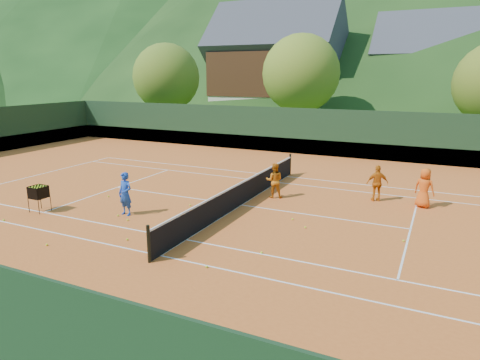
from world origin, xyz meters
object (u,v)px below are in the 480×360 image
at_px(student_a, 274,180).
at_px(chalet_left, 276,69).
at_px(student_b, 377,183).
at_px(tennis_net, 241,193).
at_px(ball_hopper, 38,193).
at_px(student_c, 424,188).
at_px(coach, 125,194).
at_px(chalet_mid, 438,76).

xyz_separation_m(student_a, chalet_left, (-10.80, 28.38, 4.88)).
xyz_separation_m(student_b, chalet_left, (-14.83, 27.04, 4.87)).
relative_size(student_b, tennis_net, 0.13).
height_order(ball_hopper, chalet_left, chalet_left).
distance_m(student_a, tennis_net, 1.82).
relative_size(student_c, chalet_left, 0.11).
height_order(coach, tennis_net, coach).
relative_size(tennis_net, chalet_left, 0.87).
relative_size(tennis_net, chalet_mid, 0.95).
xyz_separation_m(ball_hopper, chalet_mid, (12.62, 38.06, 4.22)).
bearing_deg(student_a, ball_hopper, 17.97).
bearing_deg(student_b, ball_hopper, 7.11).
bearing_deg(student_b, student_a, -5.93).
height_order(student_c, ball_hopper, student_c).
bearing_deg(chalet_mid, student_c, -88.86).
xyz_separation_m(tennis_net, chalet_mid, (6.00, 34.00, 4.47)).
xyz_separation_m(student_c, chalet_left, (-16.62, 27.15, 4.84)).
xyz_separation_m(student_b, tennis_net, (-4.83, -2.96, -0.26)).
height_order(student_c, tennis_net, student_c).
bearing_deg(ball_hopper, student_b, 31.51).
bearing_deg(chalet_left, tennis_net, -71.57).
distance_m(student_a, ball_hopper, 9.34).
distance_m(student_c, ball_hopper, 14.94).
bearing_deg(student_a, tennis_net, 44.25).
xyz_separation_m(tennis_net, chalet_left, (-10.00, 30.00, 5.13)).
distance_m(student_c, chalet_left, 32.19).
relative_size(coach, tennis_net, 0.13).
bearing_deg(ball_hopper, coach, 18.66).
bearing_deg(coach, student_c, 35.75).
height_order(student_a, student_b, student_b).
relative_size(student_a, student_c, 0.95).
distance_m(student_c, tennis_net, 7.21).
bearing_deg(student_c, tennis_net, 41.70).
xyz_separation_m(student_a, student_c, (5.82, 1.24, 0.04)).
relative_size(coach, student_a, 1.09).
height_order(student_b, chalet_left, chalet_left).
bearing_deg(coach, chalet_left, 106.93).
height_order(coach, student_a, coach).
bearing_deg(chalet_mid, student_b, -92.17).
xyz_separation_m(student_a, tennis_net, (-0.80, -1.62, -0.24)).
bearing_deg(chalet_mid, student_a, -99.12).
relative_size(student_a, tennis_net, 0.12).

